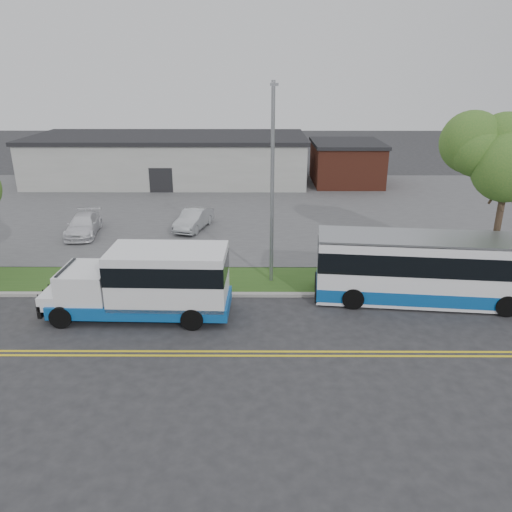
{
  "coord_description": "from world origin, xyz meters",
  "views": [
    {
      "loc": [
        2.33,
        -20.27,
        9.99
      ],
      "look_at": [
        2.24,
        2.23,
        1.6
      ],
      "focal_mm": 35.0,
      "sensor_mm": 36.0,
      "label": 1
    }
  ],
  "objects_px": {
    "pedestrian": "(134,259)",
    "parked_car_a": "(194,219)",
    "shuttle_bus": "(151,281)",
    "transit_bus": "(441,270)",
    "tree_east": "(510,158)",
    "streetlight_near": "(272,179)",
    "parked_car_b": "(83,225)"
  },
  "relations": [
    {
      "from": "shuttle_bus",
      "to": "pedestrian",
      "type": "height_order",
      "value": "shuttle_bus"
    },
    {
      "from": "streetlight_near",
      "to": "pedestrian",
      "type": "bearing_deg",
      "value": 176.62
    },
    {
      "from": "streetlight_near",
      "to": "parked_car_b",
      "type": "height_order",
      "value": "streetlight_near"
    },
    {
      "from": "streetlight_near",
      "to": "transit_bus",
      "type": "bearing_deg",
      "value": -15.67
    },
    {
      "from": "pedestrian",
      "to": "parked_car_b",
      "type": "xyz_separation_m",
      "value": [
        -4.89,
        7.04,
        -0.33
      ]
    },
    {
      "from": "tree_east",
      "to": "parked_car_a",
      "type": "distance_m",
      "value": 18.82
    },
    {
      "from": "parked_car_b",
      "to": "shuttle_bus",
      "type": "bearing_deg",
      "value": -65.8
    },
    {
      "from": "streetlight_near",
      "to": "parked_car_a",
      "type": "bearing_deg",
      "value": 119.5
    },
    {
      "from": "transit_bus",
      "to": "parked_car_b",
      "type": "bearing_deg",
      "value": 159.93
    },
    {
      "from": "parked_car_a",
      "to": "tree_east",
      "type": "bearing_deg",
      "value": -12.26
    },
    {
      "from": "tree_east",
      "to": "streetlight_near",
      "type": "height_order",
      "value": "streetlight_near"
    },
    {
      "from": "tree_east",
      "to": "pedestrian",
      "type": "bearing_deg",
      "value": 179.56
    },
    {
      "from": "tree_east",
      "to": "shuttle_bus",
      "type": "xyz_separation_m",
      "value": [
        -16.21,
        -3.86,
        -4.58
      ]
    },
    {
      "from": "transit_bus",
      "to": "parked_car_a",
      "type": "distance_m",
      "value": 16.56
    },
    {
      "from": "shuttle_bus",
      "to": "transit_bus",
      "type": "bearing_deg",
      "value": 8.13
    },
    {
      "from": "shuttle_bus",
      "to": "pedestrian",
      "type": "bearing_deg",
      "value": 114.89
    },
    {
      "from": "transit_bus",
      "to": "parked_car_b",
      "type": "height_order",
      "value": "transit_bus"
    },
    {
      "from": "tree_east",
      "to": "parked_car_a",
      "type": "relative_size",
      "value": 2.07
    },
    {
      "from": "tree_east",
      "to": "streetlight_near",
      "type": "distance_m",
      "value": 11.05
    },
    {
      "from": "transit_bus",
      "to": "pedestrian",
      "type": "bearing_deg",
      "value": 176.28
    },
    {
      "from": "tree_east",
      "to": "pedestrian",
      "type": "relative_size",
      "value": 4.29
    },
    {
      "from": "transit_bus",
      "to": "streetlight_near",
      "type": "bearing_deg",
      "value": 170.53
    },
    {
      "from": "streetlight_near",
      "to": "parked_car_a",
      "type": "relative_size",
      "value": 2.36
    },
    {
      "from": "parked_car_b",
      "to": "streetlight_near",
      "type": "bearing_deg",
      "value": -38.93
    },
    {
      "from": "shuttle_bus",
      "to": "pedestrian",
      "type": "distance_m",
      "value": 4.39
    },
    {
      "from": "tree_east",
      "to": "streetlight_near",
      "type": "xyz_separation_m",
      "value": [
        -11.0,
        -0.27,
        -0.97
      ]
    },
    {
      "from": "shuttle_bus",
      "to": "pedestrian",
      "type": "xyz_separation_m",
      "value": [
        -1.72,
        4.0,
        -0.56
      ]
    },
    {
      "from": "tree_east",
      "to": "parked_car_b",
      "type": "height_order",
      "value": "tree_east"
    },
    {
      "from": "shuttle_bus",
      "to": "tree_east",
      "type": "bearing_deg",
      "value": 15.0
    },
    {
      "from": "parked_car_a",
      "to": "transit_bus",
      "type": "bearing_deg",
      "value": -25.26
    },
    {
      "from": "pedestrian",
      "to": "parked_car_a",
      "type": "relative_size",
      "value": 0.48
    },
    {
      "from": "transit_bus",
      "to": "pedestrian",
      "type": "relative_size",
      "value": 5.86
    }
  ]
}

